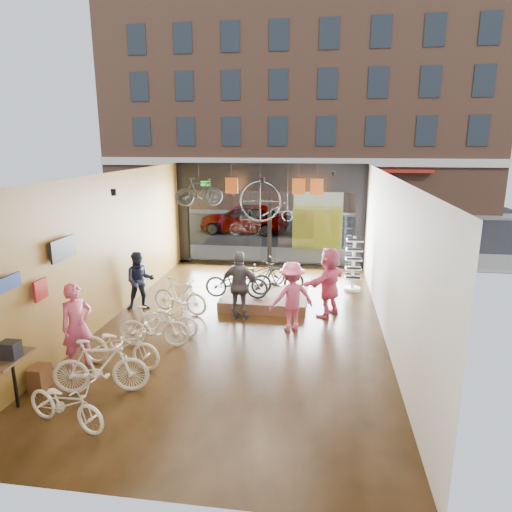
% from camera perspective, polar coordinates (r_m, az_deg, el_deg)
% --- Properties ---
extents(ground_plane, '(7.00, 12.00, 0.04)m').
position_cam_1_polar(ground_plane, '(11.84, -1.69, -8.65)').
color(ground_plane, black).
rests_on(ground_plane, ground).
extents(ceiling, '(7.00, 12.00, 0.04)m').
position_cam_1_polar(ceiling, '(10.95, -1.84, 10.22)').
color(ceiling, black).
rests_on(ceiling, ground).
extents(wall_left, '(0.04, 12.00, 3.80)m').
position_cam_1_polar(wall_left, '(12.34, -18.08, 0.94)').
color(wall_left, olive).
rests_on(wall_left, ground).
extents(wall_right, '(0.04, 12.00, 3.80)m').
position_cam_1_polar(wall_right, '(11.20, 16.28, -0.22)').
color(wall_right, beige).
rests_on(wall_right, ground).
extents(wall_back, '(7.00, 0.04, 3.80)m').
position_cam_1_polar(wall_back, '(5.76, -12.48, -13.78)').
color(wall_back, beige).
rests_on(wall_back, ground).
extents(storefront, '(7.00, 0.26, 3.80)m').
position_cam_1_polar(storefront, '(17.07, 1.74, 5.13)').
color(storefront, black).
rests_on(storefront, ground).
extents(exit_sign, '(0.35, 0.06, 0.18)m').
position_cam_1_polar(exit_sign, '(17.25, -6.33, 9.00)').
color(exit_sign, '#198C26').
rests_on(exit_sign, storefront).
extents(street_road, '(30.00, 18.00, 0.02)m').
position_cam_1_polar(street_road, '(26.23, 3.96, 4.03)').
color(street_road, black).
rests_on(street_road, ground).
extents(sidewalk_near, '(30.00, 2.40, 0.12)m').
position_cam_1_polar(sidewalk_near, '(18.61, 2.12, 0.10)').
color(sidewalk_near, slate).
rests_on(sidewalk_near, ground).
extents(sidewalk_far, '(30.00, 2.00, 0.12)m').
position_cam_1_polar(sidewalk_far, '(30.15, 4.55, 5.48)').
color(sidewalk_far, slate).
rests_on(sidewalk_far, ground).
extents(opposite_building, '(26.00, 5.00, 14.00)m').
position_cam_1_polar(opposite_building, '(32.40, 5.11, 18.37)').
color(opposite_building, brown).
rests_on(opposite_building, ground).
extents(street_car, '(4.50, 1.81, 1.53)m').
position_cam_1_polar(street_car, '(23.40, -1.50, 4.77)').
color(street_car, gray).
rests_on(street_car, street_road).
extents(box_truck, '(2.19, 6.58, 2.59)m').
position_cam_1_polar(box_truck, '(22.00, 7.78, 5.44)').
color(box_truck, silver).
rests_on(box_truck, street_road).
extents(floor_bike_0, '(1.67, 0.97, 0.83)m').
position_cam_1_polar(floor_bike_0, '(8.41, -22.69, -16.62)').
color(floor_bike_0, beige).
rests_on(floor_bike_0, ground_plane).
extents(floor_bike_1, '(1.84, 0.86, 1.07)m').
position_cam_1_polar(floor_bike_1, '(9.13, -18.89, -12.90)').
color(floor_bike_1, beige).
rests_on(floor_bike_1, ground_plane).
extents(floor_bike_2, '(1.85, 0.83, 0.94)m').
position_cam_1_polar(floor_bike_2, '(10.00, -16.64, -10.66)').
color(floor_bike_2, beige).
rests_on(floor_bike_2, ground_plane).
extents(floor_bike_3, '(1.66, 0.60, 0.98)m').
position_cam_1_polar(floor_bike_3, '(10.72, -12.64, -8.57)').
color(floor_bike_3, beige).
rests_on(floor_bike_3, ground_plane).
extents(floor_bike_4, '(1.63, 0.86, 0.81)m').
position_cam_1_polar(floor_bike_4, '(11.35, -10.78, -7.63)').
color(floor_bike_4, beige).
rests_on(floor_bike_4, ground_plane).
extents(floor_bike_5, '(1.71, 0.87, 0.99)m').
position_cam_1_polar(floor_bike_5, '(12.61, -9.51, -4.91)').
color(floor_bike_5, beige).
rests_on(floor_bike_5, ground_plane).
extents(display_platform, '(2.40, 1.80, 0.30)m').
position_cam_1_polar(display_platform, '(13.19, 1.08, -5.43)').
color(display_platform, '#4F3323').
rests_on(display_platform, ground_plane).
extents(display_bike_left, '(1.78, 0.63, 0.93)m').
position_cam_1_polar(display_bike_left, '(12.74, -2.45, -3.24)').
color(display_bike_left, black).
rests_on(display_bike_left, display_platform).
extents(display_bike_mid, '(1.63, 0.94, 0.94)m').
position_cam_1_polar(display_bike_mid, '(13.04, 2.74, -2.80)').
color(display_bike_mid, black).
rests_on(display_bike_mid, display_platform).
extents(display_bike_right, '(1.74, 1.32, 0.88)m').
position_cam_1_polar(display_bike_right, '(13.59, 0.41, -2.22)').
color(display_bike_right, black).
rests_on(display_bike_right, display_platform).
extents(customer_0, '(0.74, 0.78, 1.80)m').
position_cam_1_polar(customer_0, '(10.12, -21.48, -8.14)').
color(customer_0, '#CC4C72').
rests_on(customer_0, ground_plane).
extents(customer_1, '(0.98, 0.89, 1.64)m').
position_cam_1_polar(customer_1, '(13.02, -14.31, -3.04)').
color(customer_1, '#161C33').
rests_on(customer_1, ground_plane).
extents(customer_2, '(1.14, 0.61, 1.84)m').
position_cam_1_polar(customer_2, '(11.85, -2.01, -3.79)').
color(customer_2, '#3F3F44').
rests_on(customer_2, ground_plane).
extents(customer_3, '(1.30, 1.07, 1.75)m').
position_cam_1_polar(customer_3, '(11.22, 4.48, -5.12)').
color(customer_3, '#CC4C72').
rests_on(customer_3, ground_plane).
extents(customer_5, '(1.41, 1.77, 1.88)m').
position_cam_1_polar(customer_5, '(12.29, 9.12, -3.21)').
color(customer_5, '#CC4C72').
rests_on(customer_5, ground_plane).
extents(sunglasses_rack, '(0.59, 0.53, 1.73)m').
position_cam_1_polar(sunglasses_rack, '(14.53, 12.08, -0.96)').
color(sunglasses_rack, white).
rests_on(sunglasses_rack, ground_plane).
extents(wall_merch, '(0.40, 2.40, 2.60)m').
position_cam_1_polar(wall_merch, '(9.55, -26.27, -7.38)').
color(wall_merch, navy).
rests_on(wall_merch, wall_left).
extents(penny_farthing, '(1.80, 0.06, 1.44)m').
position_cam_1_polar(penny_farthing, '(15.96, 1.62, 6.68)').
color(penny_farthing, black).
rests_on(penny_farthing, ceiling).
extents(hung_bike, '(1.64, 0.87, 0.95)m').
position_cam_1_polar(hung_bike, '(15.59, -7.13, 7.98)').
color(hung_bike, black).
rests_on(hung_bike, ceiling).
extents(jersey_left, '(0.45, 0.03, 0.55)m').
position_cam_1_polar(jersey_left, '(16.34, -3.07, 8.78)').
color(jersey_left, '#CC5919').
rests_on(jersey_left, ceiling).
extents(jersey_mid, '(0.45, 0.03, 0.55)m').
position_cam_1_polar(jersey_mid, '(16.05, 5.35, 8.64)').
color(jersey_mid, '#CC5919').
rests_on(jersey_mid, ceiling).
extents(jersey_right, '(0.45, 0.03, 0.55)m').
position_cam_1_polar(jersey_right, '(16.03, 7.61, 8.58)').
color(jersey_right, '#CC5919').
rests_on(jersey_right, ceiling).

